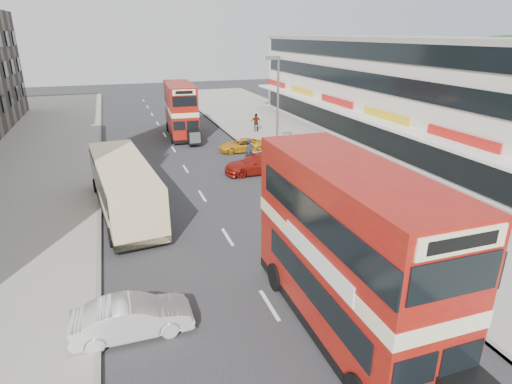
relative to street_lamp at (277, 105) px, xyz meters
name	(u,v)px	position (x,y,z in m)	size (l,w,h in m)	color
ground	(290,339)	(-6.52, -18.00, -4.78)	(160.00, 160.00, 0.00)	#28282B
road_surface	(186,169)	(-6.52, 2.00, -4.78)	(12.00, 90.00, 0.01)	#28282B
pavement_right	(328,154)	(5.48, 2.00, -4.71)	(12.00, 90.00, 0.15)	gray
pavement_left	(7,185)	(-18.52, 2.00, -4.71)	(12.00, 90.00, 0.15)	gray
kerb_left	(100,176)	(-12.62, 2.00, -4.71)	(0.20, 90.00, 0.16)	gray
kerb_right	(262,161)	(-0.42, 2.00, -4.71)	(0.20, 90.00, 0.16)	gray
commercial_row	(399,91)	(13.42, 4.00, -0.09)	(9.90, 46.20, 9.30)	beige
street_lamp	(277,105)	(0.00, 0.00, 0.00)	(1.00, 0.20, 8.12)	slate
bus_main	(348,251)	(-4.53, -17.93, -1.81)	(2.83, 10.26, 5.65)	black
bus_second	(181,110)	(-4.91, 12.87, -2.20)	(2.88, 9.04, 4.92)	black
coach	(124,185)	(-11.15, -5.07, -3.15)	(3.69, 10.69, 2.78)	black
car_left_front	(132,317)	(-11.46, -16.00, -4.13)	(1.40, 4.00, 1.32)	silver
car_right_a	(258,163)	(-1.65, -0.68, -4.06)	(2.02, 4.97, 1.44)	maroon
car_right_b	(242,145)	(-1.03, 5.38, -4.24)	(1.82, 3.95, 1.10)	orange
pedestrian_near	(325,175)	(1.40, -5.23, -3.83)	(0.60, 0.40, 1.62)	gray
pedestrian_far	(256,122)	(2.53, 12.02, -3.73)	(1.06, 0.44, 1.80)	gray
cyclist	(250,158)	(-1.92, 0.45, -3.97)	(0.70, 1.66, 2.28)	gray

